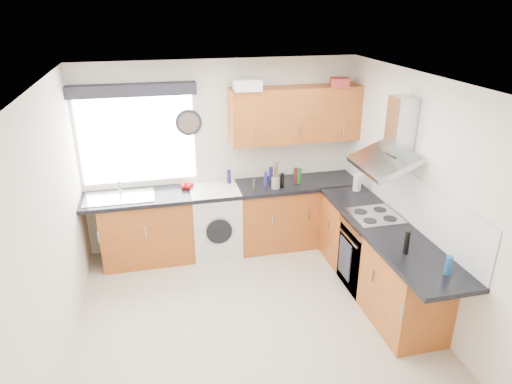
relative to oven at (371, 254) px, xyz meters
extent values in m
plane|color=beige|center=(-1.50, -0.30, -0.42)|extent=(3.60, 3.60, 0.00)
cube|color=white|center=(-1.50, -0.30, 2.08)|extent=(3.60, 3.60, 0.02)
cube|color=silver|center=(-1.50, 1.50, 0.82)|extent=(3.60, 0.02, 2.50)
cube|color=silver|center=(-1.50, -2.10, 0.82)|extent=(3.60, 0.02, 2.50)
cube|color=silver|center=(-3.30, -0.30, 0.82)|extent=(0.02, 3.60, 2.50)
cube|color=silver|center=(0.30, -0.30, 0.82)|extent=(0.02, 3.60, 2.50)
cube|color=silver|center=(-2.55, 1.49, 1.12)|extent=(1.40, 0.02, 1.10)
cube|color=black|center=(-2.55, 1.40, 1.76)|extent=(1.50, 0.18, 0.14)
cube|color=white|center=(0.29, 0.00, 0.75)|extent=(0.01, 3.00, 0.54)
cube|color=brown|center=(-1.60, 1.21, 0.01)|extent=(3.00, 0.58, 0.86)
cube|color=brown|center=(0.00, 1.20, 0.01)|extent=(0.60, 0.60, 0.86)
cube|color=brown|center=(0.01, -0.15, 0.01)|extent=(0.58, 2.10, 0.86)
cube|color=black|center=(-1.50, 1.20, 0.46)|extent=(3.60, 0.62, 0.05)
cube|color=black|center=(0.00, -0.30, 0.46)|extent=(0.62, 2.42, 0.05)
cube|color=black|center=(0.00, 0.00, 0.00)|extent=(0.56, 0.58, 0.85)
cube|color=#AEB6BE|center=(0.00, 0.00, 0.49)|extent=(0.52, 0.52, 0.01)
cube|color=brown|center=(-0.55, 1.32, 1.38)|extent=(1.70, 0.35, 0.70)
cube|color=silver|center=(-1.65, 1.20, 0.03)|extent=(0.63, 0.60, 0.91)
cylinder|color=black|center=(-1.91, 1.46, 1.31)|extent=(0.33, 0.04, 0.33)
cube|color=silver|center=(-1.20, 1.22, 1.79)|extent=(0.34, 0.25, 0.14)
cube|color=maroon|center=(-0.01, 1.22, 1.78)|extent=(0.28, 0.25, 0.11)
cylinder|color=gray|center=(-0.87, 1.05, 0.56)|extent=(0.13, 0.13, 0.15)
cylinder|color=silver|center=(0.12, 0.75, 0.60)|extent=(0.11, 0.11, 0.22)
cylinder|color=#214A1A|center=(-0.52, 1.17, 0.58)|extent=(0.07, 0.07, 0.19)
cylinder|color=#A9A190|center=(-0.78, 1.35, 0.53)|extent=(0.07, 0.07, 0.09)
cylinder|color=#362E1E|center=(-1.15, 1.07, 0.55)|extent=(0.04, 0.04, 0.13)
cylinder|color=black|center=(-0.78, 1.06, 0.58)|extent=(0.05, 0.05, 0.20)
cylinder|color=#3D1516|center=(-0.56, 1.18, 0.59)|extent=(0.06, 0.06, 0.21)
cylinder|color=navy|center=(-0.86, 1.35, 0.58)|extent=(0.06, 0.06, 0.19)
cylinder|color=#1E1751|center=(-1.43, 1.37, 0.58)|extent=(0.05, 0.05, 0.18)
cylinder|color=navy|center=(-0.98, 1.16, 0.58)|extent=(0.05, 0.05, 0.19)
cylinder|color=navy|center=(0.08, -1.22, 0.57)|extent=(0.06, 0.06, 0.18)
cylinder|color=black|center=(-0.09, -0.81, 0.60)|extent=(0.05, 0.05, 0.23)
camera|label=1|loc=(-2.36, -4.20, 2.74)|focal=32.00mm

